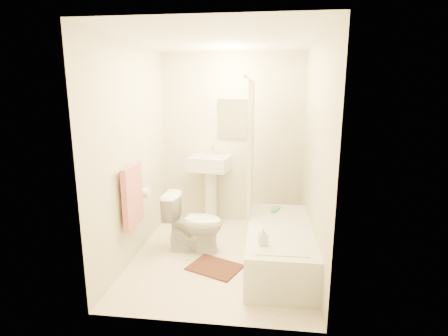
# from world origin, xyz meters

# --- Properties ---
(floor) EXTENTS (2.40, 2.40, 0.00)m
(floor) POSITION_xyz_m (0.00, 0.00, 0.00)
(floor) COLOR beige
(floor) RESTS_ON ground
(ceiling) EXTENTS (2.40, 2.40, 0.00)m
(ceiling) POSITION_xyz_m (0.00, 0.00, 2.40)
(ceiling) COLOR white
(ceiling) RESTS_ON ground
(wall_back) EXTENTS (2.00, 0.02, 2.40)m
(wall_back) POSITION_xyz_m (0.00, 1.20, 1.20)
(wall_back) COLOR beige
(wall_back) RESTS_ON ground
(wall_left) EXTENTS (0.02, 2.40, 2.40)m
(wall_left) POSITION_xyz_m (-1.00, 0.00, 1.20)
(wall_left) COLOR beige
(wall_left) RESTS_ON ground
(wall_right) EXTENTS (0.02, 2.40, 2.40)m
(wall_right) POSITION_xyz_m (1.00, 0.00, 1.20)
(wall_right) COLOR beige
(wall_right) RESTS_ON ground
(mirror) EXTENTS (0.40, 0.03, 0.55)m
(mirror) POSITION_xyz_m (0.00, 1.18, 1.50)
(mirror) COLOR white
(mirror) RESTS_ON wall_back
(curtain_rod) EXTENTS (0.03, 1.70, 0.03)m
(curtain_rod) POSITION_xyz_m (0.30, 0.10, 2.00)
(curtain_rod) COLOR silver
(curtain_rod) RESTS_ON wall_back
(shower_curtain) EXTENTS (0.04, 0.80, 1.55)m
(shower_curtain) POSITION_xyz_m (0.30, 0.50, 1.22)
(shower_curtain) COLOR silver
(shower_curtain) RESTS_ON curtain_rod
(towel_bar) EXTENTS (0.02, 0.60, 0.02)m
(towel_bar) POSITION_xyz_m (-0.96, -0.25, 1.10)
(towel_bar) COLOR silver
(towel_bar) RESTS_ON wall_left
(towel) EXTENTS (0.06, 0.45, 0.66)m
(towel) POSITION_xyz_m (-0.93, -0.25, 0.78)
(towel) COLOR #CC7266
(towel) RESTS_ON towel_bar
(toilet_paper) EXTENTS (0.11, 0.12, 0.12)m
(toilet_paper) POSITION_xyz_m (-0.93, 0.12, 0.70)
(toilet_paper) COLOR white
(toilet_paper) RESTS_ON wall_left
(toilet) EXTENTS (0.72, 0.42, 0.69)m
(toilet) POSITION_xyz_m (-0.35, 0.14, 0.34)
(toilet) COLOR white
(toilet) RESTS_ON floor
(sink) EXTENTS (0.61, 0.52, 1.07)m
(sink) POSITION_xyz_m (-0.30, 1.06, 0.54)
(sink) COLOR silver
(sink) RESTS_ON floor
(bathtub) EXTENTS (0.69, 1.57, 0.44)m
(bathtub) POSITION_xyz_m (0.66, -0.12, 0.22)
(bathtub) COLOR silver
(bathtub) RESTS_ON floor
(bath_mat) EXTENTS (0.65, 0.58, 0.02)m
(bath_mat) POSITION_xyz_m (-0.04, -0.28, 0.01)
(bath_mat) COLOR #542D24
(bath_mat) RESTS_ON floor
(soap_bottle) EXTENTS (0.10, 0.10, 0.18)m
(soap_bottle) POSITION_xyz_m (0.48, -0.59, 0.53)
(soap_bottle) COLOR white
(soap_bottle) RESTS_ON bathtub
(scrub_brush) EXTENTS (0.13, 0.22, 0.04)m
(scrub_brush) POSITION_xyz_m (0.61, 0.40, 0.46)
(scrub_brush) COLOR #45C067
(scrub_brush) RESTS_ON bathtub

